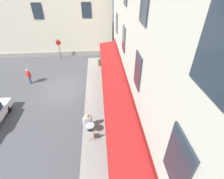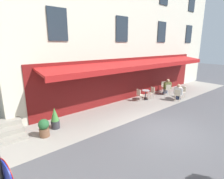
# 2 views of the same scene
# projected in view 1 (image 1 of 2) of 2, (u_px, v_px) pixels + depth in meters

# --- Properties ---
(ground_plane) EXTENTS (70.00, 70.00, 0.00)m
(ground_plane) POSITION_uv_depth(u_px,v_px,m) (67.00, 90.00, 15.77)
(ground_plane) COLOR #4C4C51
(sidewalk_cafe_terrace) EXTENTS (20.50, 3.20, 0.01)m
(sidewalk_cafe_terrace) POSITION_uv_depth(u_px,v_px,m) (105.00, 111.00, 13.35)
(sidewalk_cafe_terrace) COLOR gray
(sidewalk_cafe_terrace) RESTS_ON ground_plane
(cafe_building_facade) EXTENTS (20.00, 10.70, 15.00)m
(cafe_building_facade) POSITION_uv_depth(u_px,v_px,m) (216.00, 8.00, 8.88)
(cafe_building_facade) COLOR beige
(cafe_building_facade) RESTS_ON ground_plane
(back_alley_steps) EXTENTS (2.40, 1.75, 0.60)m
(back_alley_steps) POSITION_uv_depth(u_px,v_px,m) (110.00, 57.00, 21.34)
(back_alley_steps) COLOR gray
(back_alley_steps) RESTS_ON ground_plane
(cafe_table_near_entrance) EXTENTS (0.60, 0.60, 0.75)m
(cafe_table_near_entrance) POSITION_uv_depth(u_px,v_px,m) (90.00, 128.00, 11.25)
(cafe_table_near_entrance) COLOR black
(cafe_table_near_entrance) RESTS_ON ground_plane
(cafe_chair_cream_kerbside) EXTENTS (0.52, 0.52, 0.91)m
(cafe_chair_cream_kerbside) POSITION_uv_depth(u_px,v_px,m) (87.00, 121.00, 11.69)
(cafe_chair_cream_kerbside) COLOR beige
(cafe_chair_cream_kerbside) RESTS_ON ground_plane
(cafe_chair_cream_back_row) EXTENTS (0.42, 0.42, 0.91)m
(cafe_chair_cream_back_row) POSITION_uv_depth(u_px,v_px,m) (90.00, 135.00, 10.71)
(cafe_chair_cream_back_row) COLOR beige
(cafe_chair_cream_back_row) RESTS_ON ground_plane
(cafe_table_mid_terrace) EXTENTS (0.60, 0.60, 0.75)m
(cafe_table_mid_terrace) POSITION_uv_depth(u_px,v_px,m) (117.00, 135.00, 10.79)
(cafe_table_mid_terrace) COLOR black
(cafe_table_mid_terrace) RESTS_ON ground_plane
(cafe_chair_cream_corner_left) EXTENTS (0.56, 0.56, 0.91)m
(cafe_chair_cream_corner_left) POSITION_uv_depth(u_px,v_px,m) (109.00, 130.00, 11.02)
(cafe_chair_cream_corner_left) COLOR beige
(cafe_chair_cream_corner_left) RESTS_ON ground_plane
(cafe_chair_cream_by_window) EXTENTS (0.57, 0.57, 0.91)m
(cafe_chair_cream_by_window) POSITION_uv_depth(u_px,v_px,m) (125.00, 139.00, 10.42)
(cafe_chair_cream_by_window) COLOR beige
(cafe_chair_cream_by_window) RESTS_ON ground_plane
(cafe_table_streetside) EXTENTS (0.60, 0.60, 0.75)m
(cafe_table_streetside) POSITION_uv_depth(u_px,v_px,m) (111.00, 106.00, 13.08)
(cafe_table_streetside) COLOR black
(cafe_table_streetside) RESTS_ON ground_plane
(cafe_chair_cream_corner_right) EXTENTS (0.46, 0.46, 0.91)m
(cafe_chair_cream_corner_right) POSITION_uv_depth(u_px,v_px,m) (110.00, 111.00, 12.53)
(cafe_chair_cream_corner_right) COLOR beige
(cafe_chair_cream_corner_right) RESTS_ON ground_plane
(cafe_chair_cream_facing_street) EXTENTS (0.44, 0.44, 0.91)m
(cafe_chair_cream_facing_street) POSITION_uv_depth(u_px,v_px,m) (111.00, 101.00, 13.56)
(cafe_chair_cream_facing_street) COLOR beige
(cafe_chair_cream_facing_street) RESTS_ON ground_plane
(seated_patron_in_white) EXTENTS (0.63, 0.63, 1.31)m
(seated_patron_in_white) POSITION_uv_depth(u_px,v_px,m) (88.00, 122.00, 11.44)
(seated_patron_in_white) COLOR navy
(seated_patron_in_white) RESTS_ON ground_plane
(seated_companion_in_olive) EXTENTS (0.67, 0.69, 1.37)m
(seated_companion_in_olive) POSITION_uv_depth(u_px,v_px,m) (111.00, 130.00, 10.83)
(seated_companion_in_olive) COLOR navy
(seated_companion_in_olive) RESTS_ON ground_plane
(walking_pedestrian_in_red) EXTENTS (0.50, 0.51, 1.57)m
(walking_pedestrian_in_red) POSITION_uv_depth(u_px,v_px,m) (29.00, 75.00, 16.16)
(walking_pedestrian_in_red) COLOR navy
(walking_pedestrian_in_red) RESTS_ON ground_plane
(no_parking_sign) EXTENTS (0.16, 0.58, 2.60)m
(no_parking_sign) POSITION_uv_depth(u_px,v_px,m) (59.00, 46.00, 20.31)
(no_parking_sign) COLOR black
(no_parking_sign) RESTS_ON ground_plane
(potted_plant_entrance_right) EXTENTS (0.49, 0.49, 0.85)m
(potted_plant_entrance_right) POSITION_uv_depth(u_px,v_px,m) (100.00, 62.00, 19.65)
(potted_plant_entrance_right) COLOR brown
(potted_plant_entrance_right) RESTS_ON ground_plane
(potted_plant_mid_terrace) EXTENTS (0.43, 0.43, 1.11)m
(potted_plant_mid_terrace) POSITION_uv_depth(u_px,v_px,m) (104.00, 64.00, 19.02)
(potted_plant_mid_terrace) COLOR #2D2D33
(potted_plant_mid_terrace) RESTS_ON ground_plane
(potted_plant_entrance_left) EXTENTS (0.43, 0.43, 0.79)m
(potted_plant_entrance_left) POSITION_uv_depth(u_px,v_px,m) (102.00, 55.00, 21.42)
(potted_plant_entrance_left) COLOR #4C4C51
(potted_plant_entrance_left) RESTS_ON ground_plane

